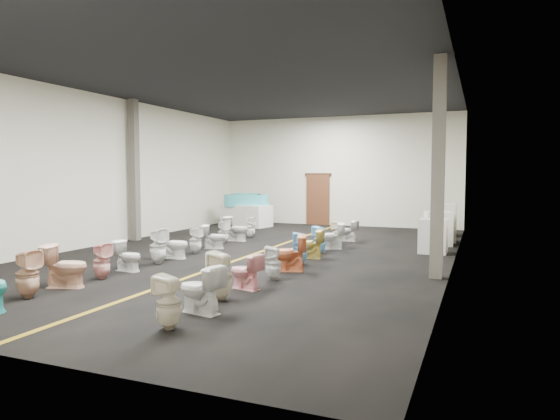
# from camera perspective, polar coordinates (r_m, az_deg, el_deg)

# --- Properties ---
(floor) EXTENTS (16.00, 16.00, 0.00)m
(floor) POSITION_cam_1_polar(r_m,az_deg,el_deg) (13.47, -2.72, -4.97)
(floor) COLOR black
(floor) RESTS_ON ground
(ceiling) EXTENTS (16.00, 16.00, 0.00)m
(ceiling) POSITION_cam_1_polar(r_m,az_deg,el_deg) (13.51, -2.79, 14.23)
(ceiling) COLOR black
(ceiling) RESTS_ON ground
(wall_back) EXTENTS (10.00, 0.00, 10.00)m
(wall_back) POSITION_cam_1_polar(r_m,az_deg,el_deg) (20.84, 6.52, 4.43)
(wall_back) COLOR beige
(wall_back) RESTS_ON ground
(wall_left) EXTENTS (0.00, 16.00, 16.00)m
(wall_left) POSITION_cam_1_polar(r_m,az_deg,el_deg) (16.05, -19.24, 4.33)
(wall_left) COLOR beige
(wall_left) RESTS_ON ground
(wall_right) EXTENTS (0.00, 16.00, 16.00)m
(wall_right) POSITION_cam_1_polar(r_m,az_deg,el_deg) (12.09, 19.37, 4.46)
(wall_right) COLOR beige
(wall_right) RESTS_ON ground
(aisle_stripe) EXTENTS (0.12, 15.60, 0.01)m
(aisle_stripe) POSITION_cam_1_polar(r_m,az_deg,el_deg) (13.47, -2.72, -4.96)
(aisle_stripe) COLOR #856613
(aisle_stripe) RESTS_ON floor
(back_door) EXTENTS (1.00, 0.10, 2.10)m
(back_door) POSITION_cam_1_polar(r_m,az_deg,el_deg) (21.04, 4.35, 1.18)
(back_door) COLOR #562D19
(back_door) RESTS_ON floor
(door_frame) EXTENTS (1.15, 0.08, 0.10)m
(door_frame) POSITION_cam_1_polar(r_m,az_deg,el_deg) (21.02, 4.38, 4.09)
(door_frame) COLOR #331C11
(door_frame) RESTS_ON back_door
(column_left) EXTENTS (0.25, 0.25, 4.50)m
(column_left) POSITION_cam_1_polar(r_m,az_deg,el_deg) (16.66, -16.31, 4.38)
(column_left) COLOR #59544C
(column_left) RESTS_ON floor
(column_right) EXTENTS (0.25, 0.25, 4.50)m
(column_right) POSITION_cam_1_polar(r_m,az_deg,el_deg) (10.61, 17.63, 4.58)
(column_right) COLOR #59544C
(column_right) RESTS_ON floor
(display_table) EXTENTS (2.13, 1.38, 0.88)m
(display_table) POSITION_cam_1_polar(r_m,az_deg,el_deg) (20.37, -3.85, -0.64)
(display_table) COLOR white
(display_table) RESTS_ON floor
(bathtub) EXTENTS (1.81, 0.99, 0.55)m
(bathtub) POSITION_cam_1_polar(r_m,az_deg,el_deg) (20.33, -3.86, 1.13)
(bathtub) COLOR #42B6BF
(bathtub) RESTS_ON display_table
(appliance_crate_a) EXTENTS (0.73, 0.73, 0.92)m
(appliance_crate_a) POSITION_cam_1_polar(r_m,az_deg,el_deg) (14.07, 17.10, -2.87)
(appliance_crate_a) COLOR beige
(appliance_crate_a) RESTS_ON floor
(appliance_crate_b) EXTENTS (0.90, 0.90, 1.01)m
(appliance_crate_b) POSITION_cam_1_polar(r_m,az_deg,el_deg) (15.66, 17.61, -2.02)
(appliance_crate_b) COLOR silver
(appliance_crate_b) RESTS_ON floor
(appliance_crate_c) EXTENTS (1.00, 1.00, 0.92)m
(appliance_crate_c) POSITION_cam_1_polar(r_m,az_deg,el_deg) (16.46, 17.83, -1.89)
(appliance_crate_c) COLOR silver
(appliance_crate_c) RESTS_ON floor
(appliance_crate_d) EXTENTS (0.78, 0.78, 1.10)m
(appliance_crate_d) POSITION_cam_1_polar(r_m,az_deg,el_deg) (18.14, 18.23, -1.07)
(appliance_crate_d) COLOR silver
(appliance_crate_d) RESTS_ON floor
(toilet_left_1) EXTENTS (0.41, 0.40, 0.84)m
(toilet_left_1) POSITION_cam_1_polar(r_m,az_deg,el_deg) (9.64, -26.90, -6.53)
(toilet_left_1) COLOR #D8A483
(toilet_left_1) RESTS_ON floor
(toilet_left_2) EXTENTS (0.91, 0.69, 0.82)m
(toilet_left_2) POSITION_cam_1_polar(r_m,az_deg,el_deg) (10.23, -23.31, -5.89)
(toilet_left_2) COLOR #E7AF8E
(toilet_left_2) RESTS_ON floor
(toilet_left_3) EXTENTS (0.38, 0.38, 0.74)m
(toilet_left_3) POSITION_cam_1_polar(r_m,az_deg,el_deg) (10.78, -19.70, -5.51)
(toilet_left_3) COLOR #E4A09A
(toilet_left_3) RESTS_ON floor
(toilet_left_4) EXTENTS (0.68, 0.42, 0.67)m
(toilet_left_4) POSITION_cam_1_polar(r_m,az_deg,el_deg) (11.48, -16.99, -5.05)
(toilet_left_4) COLOR white
(toilet_left_4) RESTS_ON floor
(toilet_left_5) EXTENTS (0.48, 0.47, 0.85)m
(toilet_left_5) POSITION_cam_1_polar(r_m,az_deg,el_deg) (12.19, -13.77, -4.03)
(toilet_left_5) COLOR white
(toilet_left_5) RESTS_ON floor
(toilet_left_6) EXTENTS (0.80, 0.57, 0.74)m
(toilet_left_6) POSITION_cam_1_polar(r_m,az_deg,el_deg) (12.88, -12.05, -3.81)
(toilet_left_6) COLOR white
(toilet_left_6) RESTS_ON floor
(toilet_left_7) EXTENTS (0.34, 0.33, 0.72)m
(toilet_left_7) POSITION_cam_1_polar(r_m,az_deg,el_deg) (13.59, -9.64, -3.41)
(toilet_left_7) COLOR white
(toilet_left_7) RESTS_ON floor
(toilet_left_8) EXTENTS (0.73, 0.52, 0.68)m
(toilet_left_8) POSITION_cam_1_polar(r_m,az_deg,el_deg) (14.41, -7.54, -3.04)
(toilet_left_8) COLOR silver
(toilet_left_8) RESTS_ON floor
(toilet_left_9) EXTENTS (0.43, 0.42, 0.72)m
(toilet_left_9) POSITION_cam_1_polar(r_m,az_deg,el_deg) (15.26, -6.51, -2.56)
(toilet_left_9) COLOR white
(toilet_left_9) RESTS_ON floor
(toilet_left_10) EXTENTS (0.79, 0.48, 0.78)m
(toilet_left_10) POSITION_cam_1_polar(r_m,az_deg,el_deg) (15.95, -5.00, -2.15)
(toilet_left_10) COLOR silver
(toilet_left_10) RESTS_ON floor
(toilet_left_11) EXTENTS (0.37, 0.36, 0.70)m
(toilet_left_11) POSITION_cam_1_polar(r_m,az_deg,el_deg) (16.77, -3.41, -1.96)
(toilet_left_11) COLOR white
(toilet_left_11) RESTS_ON floor
(toilet_right_0) EXTENTS (0.36, 0.35, 0.76)m
(toilet_right_0) POSITION_cam_1_polar(r_m,az_deg,el_deg) (7.10, -12.60, -10.23)
(toilet_right_0) COLOR beige
(toilet_right_0) RESTS_ON floor
(toilet_right_1) EXTENTS (0.81, 0.56, 0.75)m
(toilet_right_1) POSITION_cam_1_polar(r_m,az_deg,el_deg) (7.80, -9.11, -8.91)
(toilet_right_1) COLOR white
(toilet_right_1) RESTS_ON floor
(toilet_right_2) EXTENTS (0.40, 0.39, 0.84)m
(toilet_right_2) POSITION_cam_1_polar(r_m,az_deg,el_deg) (8.53, -6.80, -7.47)
(toilet_right_2) COLOR beige
(toilet_right_2) RESTS_ON floor
(toilet_right_3) EXTENTS (0.73, 0.54, 0.67)m
(toilet_right_3) POSITION_cam_1_polar(r_m,az_deg,el_deg) (9.30, -3.99, -7.01)
(toilet_right_3) COLOR #FBA7AC
(toilet_right_3) RESTS_ON floor
(toilet_right_4) EXTENTS (0.38, 0.37, 0.69)m
(toilet_right_4) POSITION_cam_1_polar(r_m,az_deg,el_deg) (10.05, -0.76, -6.10)
(toilet_right_4) COLOR silver
(toilet_right_4) RESTS_ON floor
(toilet_right_5) EXTENTS (0.89, 0.68, 0.81)m
(toilet_right_5) POSITION_cam_1_polar(r_m,az_deg,el_deg) (10.96, 0.97, -4.93)
(toilet_right_5) COLOR #E47B49
(toilet_right_5) RESTS_ON floor
(toilet_right_6) EXTENTS (0.45, 0.45, 0.77)m
(toilet_right_6) POSITION_cam_1_polar(r_m,az_deg,el_deg) (11.80, 2.32, -4.39)
(toilet_right_6) COLOR #73BCE9
(toilet_right_6) RESTS_ON floor
(toilet_right_7) EXTENTS (0.76, 0.48, 0.74)m
(toilet_right_7) POSITION_cam_1_polar(r_m,az_deg,el_deg) (12.64, 3.36, -3.88)
(toilet_right_7) COLOR #DEC257
(toilet_right_7) RESTS_ON floor
(toilet_right_8) EXTENTS (0.40, 0.40, 0.74)m
(toilet_right_8) POSITION_cam_1_polar(r_m,az_deg,el_deg) (13.43, 4.56, -3.41)
(toilet_right_8) COLOR #73C3EE
(toilet_right_8) RESTS_ON floor
(toilet_right_9) EXTENTS (0.84, 0.67, 0.75)m
(toilet_right_9) POSITION_cam_1_polar(r_m,az_deg,el_deg) (14.24, 5.86, -2.97)
(toilet_right_9) COLOR white
(toilet_right_9) RESTS_ON floor
(toilet_right_10) EXTENTS (0.39, 0.39, 0.73)m
(toilet_right_10) POSITION_cam_1_polar(r_m,az_deg,el_deg) (15.17, 6.63, -2.58)
(toilet_right_10) COLOR #F2EBC6
(toilet_right_10) RESTS_ON floor
(toilet_right_11) EXTENTS (0.71, 0.48, 0.67)m
(toilet_right_11) POSITION_cam_1_polar(r_m,az_deg,el_deg) (15.99, 7.72, -2.36)
(toilet_right_11) COLOR white
(toilet_right_11) RESTS_ON floor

